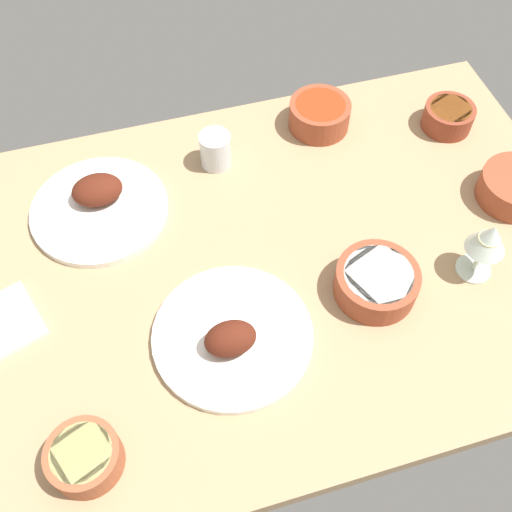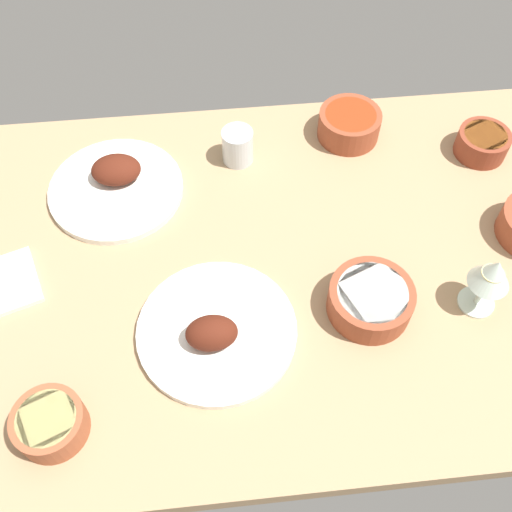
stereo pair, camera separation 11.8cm
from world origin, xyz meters
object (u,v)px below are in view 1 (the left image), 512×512
(bowl_cream, at_px, (376,281))
(bowl_soup, at_px, (448,116))
(bowl_potatoes, at_px, (84,457))
(wine_glass, at_px, (489,241))
(water_tumbler, at_px, (215,150))
(plate_center_main, at_px, (232,336))
(bowl_sauce, at_px, (319,114))
(plate_near_viewer, at_px, (99,205))

(bowl_cream, xyz_separation_m, bowl_soup, (0.34, 0.38, -0.00))
(bowl_potatoes, distance_m, wine_glass, 0.80)
(water_tumbler, bearing_deg, wine_glass, -45.07)
(plate_center_main, bearing_deg, wine_glass, 2.02)
(bowl_cream, height_order, bowl_potatoes, bowl_cream)
(bowl_sauce, height_order, water_tumbler, water_tumbler)
(wine_glass, distance_m, water_tumbler, 0.60)
(wine_glass, bearing_deg, water_tumbler, 134.93)
(plate_center_main, height_order, wine_glass, wine_glass)
(bowl_potatoes, distance_m, water_tumbler, 0.69)
(plate_near_viewer, bearing_deg, water_tumbler, 13.28)
(plate_near_viewer, xyz_separation_m, bowl_sauce, (0.53, 0.11, 0.02))
(bowl_sauce, relative_size, bowl_soup, 1.22)
(bowl_cream, bearing_deg, plate_near_viewer, 144.20)
(bowl_sauce, relative_size, bowl_cream, 0.89)
(plate_center_main, relative_size, bowl_soup, 2.55)
(plate_near_viewer, distance_m, bowl_potatoes, 0.53)
(bowl_potatoes, bearing_deg, plate_near_viewer, 80.17)
(bowl_cream, distance_m, bowl_potatoes, 0.60)
(plate_near_viewer, bearing_deg, plate_center_main, -62.99)
(bowl_sauce, distance_m, wine_glass, 0.50)
(wine_glass, height_order, water_tumbler, wine_glass)
(bowl_cream, relative_size, bowl_soup, 1.37)
(bowl_cream, bearing_deg, bowl_sauce, 84.02)
(wine_glass, bearing_deg, bowl_potatoes, -168.00)
(bowl_cream, bearing_deg, plate_center_main, -174.65)
(bowl_soup, distance_m, water_tumbler, 0.55)
(plate_center_main, bearing_deg, bowl_cream, 5.35)
(bowl_potatoes, xyz_separation_m, bowl_soup, (0.91, 0.55, -0.00))
(bowl_potatoes, bearing_deg, bowl_sauce, 45.66)
(plate_near_viewer, relative_size, bowl_potatoes, 2.41)
(plate_near_viewer, relative_size, bowl_soup, 2.49)
(plate_near_viewer, distance_m, bowl_soup, 0.82)
(plate_center_main, bearing_deg, bowl_sauce, 55.16)
(wine_glass, bearing_deg, bowl_soup, 71.49)
(bowl_soup, bearing_deg, water_tumbler, 176.24)
(bowl_soup, bearing_deg, bowl_sauce, 163.61)
(bowl_sauce, height_order, wine_glass, wine_glass)
(bowl_sauce, height_order, bowl_soup, bowl_sauce)
(bowl_cream, xyz_separation_m, wine_glass, (0.21, -0.01, 0.07))
(plate_center_main, height_order, bowl_cream, plate_center_main)
(bowl_potatoes, relative_size, bowl_soup, 1.03)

